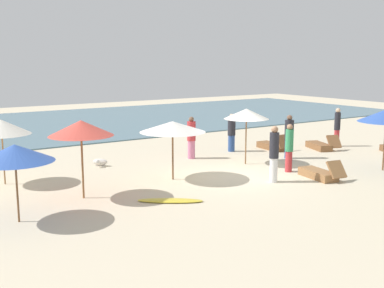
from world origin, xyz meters
The scene contains 18 objects.
ground_plane centered at (0.00, 0.00, 0.00)m, with size 60.00×60.00×0.00m, color beige.
ocean_water centered at (0.00, 17.00, 0.03)m, with size 48.00×16.00×0.06m, color slate.
umbrella_0 centered at (-7.83, -0.65, 1.78)m, with size 1.94×1.94×2.00m.
umbrella_1 centered at (-7.26, 3.45, 1.90)m, with size 1.87×1.87×2.15m.
umbrella_2 centered at (1.37, 1.47, 1.98)m, with size 1.75×1.75×2.19m.
umbrella_3 centered at (-2.30, 0.94, 1.83)m, with size 2.24×2.24×2.01m.
umbrella_4 centered at (-5.69, 0.48, 2.10)m, with size 1.90×1.90×2.33m.
lounger_1 centered at (4.40, 3.18, 0.17)m, with size 0.72×1.67×0.75m.
lounger_2 centered at (6.25, 2.00, 0.17)m, with size 1.13×1.78×0.70m.
lounger_3 centered at (1.99, -1.77, 0.17)m, with size 0.86×1.75×0.70m.
person_0 centered at (1.82, -0.43, 0.91)m, with size 0.32×0.32×1.77m.
person_1 centered at (3.56, 1.33, 0.91)m, with size 0.40×0.40×1.82m.
person_2 centered at (0.18, 3.55, 0.88)m, with size 0.42×0.42×1.75m.
person_3 centered at (2.53, 3.86, 0.85)m, with size 0.42×0.42×1.69m.
person_4 centered at (7.49, 2.13, 0.94)m, with size 0.39×0.39×1.82m.
person_5 centered at (0.32, -1.23, 0.98)m, with size 0.35×0.35×1.90m.
dog centered at (-3.59, 4.24, 0.16)m, with size 0.61×0.60×0.31m.
surfboard centered at (-3.73, -1.27, 0.04)m, with size 1.82×1.48×0.07m.
Camera 1 is at (-10.61, -12.80, 4.07)m, focal length 44.97 mm.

